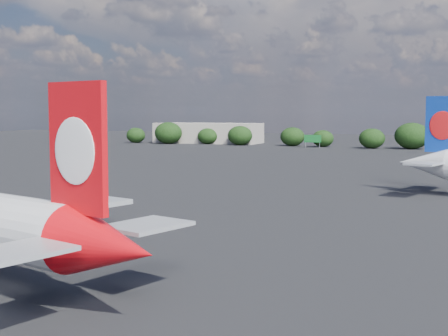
% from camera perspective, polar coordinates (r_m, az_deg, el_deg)
% --- Properties ---
extents(ground, '(500.00, 500.00, 0.00)m').
position_cam_1_polar(ground, '(104.44, 1.91, -1.84)').
color(ground, black).
rests_on(ground, ground).
extents(terminal_building, '(42.00, 16.00, 8.00)m').
position_cam_1_polar(terminal_building, '(250.63, -1.46, 3.22)').
color(terminal_building, gray).
rests_on(terminal_building, ground).
extents(highway_sign, '(6.00, 0.30, 4.50)m').
position_cam_1_polar(highway_sign, '(220.12, 8.11, 2.66)').
color(highway_sign, '#135F24').
rests_on(highway_sign, ground).
extents(billboard_yellow, '(5.00, 0.30, 5.50)m').
position_cam_1_polar(billboard_yellow, '(220.63, 16.08, 2.70)').
color(billboard_yellow, yellow).
rests_on(billboard_yellow, ground).
extents(horizon_treeline, '(206.37, 14.80, 9.08)m').
position_cam_1_polar(horizon_treeline, '(218.49, 17.15, 2.66)').
color(horizon_treeline, black).
rests_on(horizon_treeline, ground).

